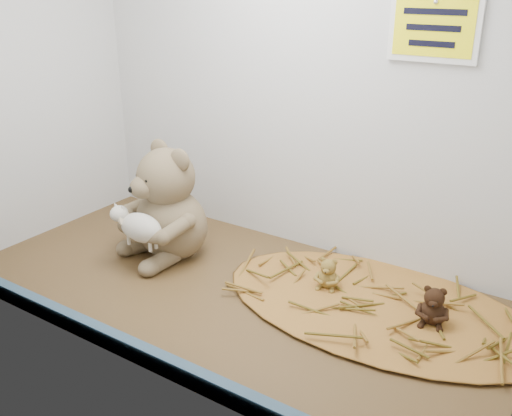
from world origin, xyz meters
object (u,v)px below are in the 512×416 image
Objects in this scene: main_teddy at (170,201)px; toy_lamb at (141,228)px; mini_teddy_brown at (434,304)px; mini_teddy_tan at (328,271)px.

main_teddy is 10.69cm from toy_lamb.
mini_teddy_brown is at bearing 24.09° from main_teddy.
mini_teddy_brown is (63.97, 13.81, -5.58)cm from toy_lamb.
mini_teddy_tan is (40.51, 4.94, -9.36)cm from main_teddy.
mini_teddy_brown is at bearing -13.93° from mini_teddy_tan.
mini_teddy_tan is (40.51, 15.11, -6.09)cm from toy_lamb.
mini_teddy_brown reaches higher than mini_teddy_tan.
toy_lamb is at bearing -170.29° from mini_teddy_tan.
main_teddy reaches higher than mini_teddy_brown.
toy_lamb is 1.83× the size of mini_teddy_brown.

